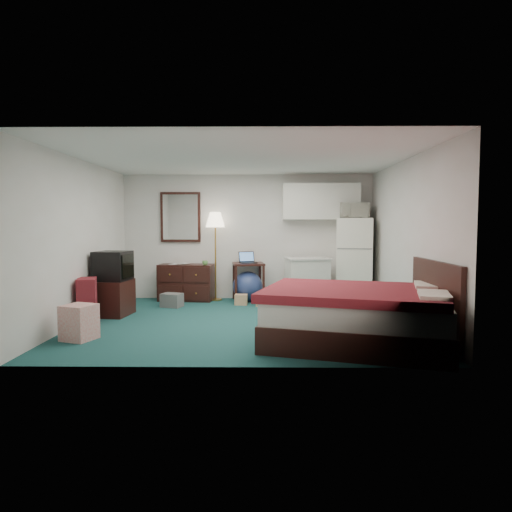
{
  "coord_description": "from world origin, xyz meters",
  "views": [
    {
      "loc": [
        0.29,
        -6.96,
        1.51
      ],
      "look_at": [
        0.19,
        0.39,
        0.99
      ],
      "focal_mm": 32.0,
      "sensor_mm": 36.0,
      "label": 1
    }
  ],
  "objects_px": {
    "floor_lamp": "(215,256)",
    "kitchen_counter": "(307,281)",
    "fridge": "(355,260)",
    "suitcase": "(87,301)",
    "bed": "(357,317)",
    "dresser": "(186,282)",
    "tv_stand": "(111,298)",
    "desk": "(248,282)"
  },
  "relations": [
    {
      "from": "fridge",
      "to": "bed",
      "type": "bearing_deg",
      "value": -87.87
    },
    {
      "from": "desk",
      "to": "kitchen_counter",
      "type": "distance_m",
      "value": 1.15
    },
    {
      "from": "suitcase",
      "to": "fridge",
      "type": "bearing_deg",
      "value": 8.3
    },
    {
      "from": "fridge",
      "to": "bed",
      "type": "height_order",
      "value": "fridge"
    },
    {
      "from": "desk",
      "to": "kitchen_counter",
      "type": "xyz_separation_m",
      "value": [
        1.14,
        -0.18,
        0.04
      ]
    },
    {
      "from": "suitcase",
      "to": "dresser",
      "type": "bearing_deg",
      "value": 45.55
    },
    {
      "from": "dresser",
      "to": "desk",
      "type": "xyz_separation_m",
      "value": [
        1.23,
        -0.05,
        0.02
      ]
    },
    {
      "from": "floor_lamp",
      "to": "tv_stand",
      "type": "relative_size",
      "value": 2.73
    },
    {
      "from": "dresser",
      "to": "suitcase",
      "type": "xyz_separation_m",
      "value": [
        -1.14,
        -2.16,
        -0.01
      ]
    },
    {
      "from": "dresser",
      "to": "floor_lamp",
      "type": "relative_size",
      "value": 0.6
    },
    {
      "from": "fridge",
      "to": "tv_stand",
      "type": "xyz_separation_m",
      "value": [
        -4.3,
        -1.4,
        -0.52
      ]
    },
    {
      "from": "dresser",
      "to": "tv_stand",
      "type": "xyz_separation_m",
      "value": [
        -0.99,
        -1.5,
        -0.07
      ]
    },
    {
      "from": "desk",
      "to": "fridge",
      "type": "bearing_deg",
      "value": -9.15
    },
    {
      "from": "floor_lamp",
      "to": "kitchen_counter",
      "type": "bearing_deg",
      "value": -8.33
    },
    {
      "from": "bed",
      "to": "suitcase",
      "type": "distance_m",
      "value": 3.99
    },
    {
      "from": "desk",
      "to": "fridge",
      "type": "height_order",
      "value": "fridge"
    },
    {
      "from": "desk",
      "to": "tv_stand",
      "type": "distance_m",
      "value": 2.66
    },
    {
      "from": "tv_stand",
      "to": "suitcase",
      "type": "bearing_deg",
      "value": -95.92
    },
    {
      "from": "dresser",
      "to": "desk",
      "type": "relative_size",
      "value": 1.4
    },
    {
      "from": "dresser",
      "to": "tv_stand",
      "type": "relative_size",
      "value": 1.65
    },
    {
      "from": "suitcase",
      "to": "kitchen_counter",
      "type": "bearing_deg",
      "value": 12.23
    },
    {
      "from": "floor_lamp",
      "to": "bed",
      "type": "relative_size",
      "value": 0.8
    },
    {
      "from": "kitchen_counter",
      "to": "fridge",
      "type": "distance_m",
      "value": 1.02
    },
    {
      "from": "desk",
      "to": "suitcase",
      "type": "distance_m",
      "value": 3.18
    },
    {
      "from": "kitchen_counter",
      "to": "bed",
      "type": "distance_m",
      "value": 3.06
    },
    {
      "from": "tv_stand",
      "to": "kitchen_counter",
      "type": "bearing_deg",
      "value": 27.56
    },
    {
      "from": "desk",
      "to": "tv_stand",
      "type": "xyz_separation_m",
      "value": [
        -2.23,
        -1.45,
        -0.08
      ]
    },
    {
      "from": "desk",
      "to": "bed",
      "type": "distance_m",
      "value": 3.54
    },
    {
      "from": "dresser",
      "to": "bed",
      "type": "distance_m",
      "value": 4.24
    },
    {
      "from": "floor_lamp",
      "to": "kitchen_counter",
      "type": "height_order",
      "value": "floor_lamp"
    },
    {
      "from": "kitchen_counter",
      "to": "tv_stand",
      "type": "relative_size",
      "value": 1.31
    },
    {
      "from": "fridge",
      "to": "suitcase",
      "type": "distance_m",
      "value": 4.92
    },
    {
      "from": "tv_stand",
      "to": "floor_lamp",
      "type": "bearing_deg",
      "value": 51.08
    },
    {
      "from": "dresser",
      "to": "suitcase",
      "type": "relative_size",
      "value": 1.51
    },
    {
      "from": "desk",
      "to": "bed",
      "type": "height_order",
      "value": "desk"
    },
    {
      "from": "floor_lamp",
      "to": "desk",
      "type": "relative_size",
      "value": 2.32
    },
    {
      "from": "kitchen_counter",
      "to": "bed",
      "type": "bearing_deg",
      "value": -92.91
    },
    {
      "from": "bed",
      "to": "suitcase",
      "type": "height_order",
      "value": "same"
    },
    {
      "from": "floor_lamp",
      "to": "fridge",
      "type": "bearing_deg",
      "value": -2.78
    },
    {
      "from": "desk",
      "to": "tv_stand",
      "type": "bearing_deg",
      "value": -154.73
    },
    {
      "from": "kitchen_counter",
      "to": "tv_stand",
      "type": "bearing_deg",
      "value": -168.27
    },
    {
      "from": "floor_lamp",
      "to": "bed",
      "type": "xyz_separation_m",
      "value": [
        2.11,
        -3.3,
        -0.52
      ]
    }
  ]
}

